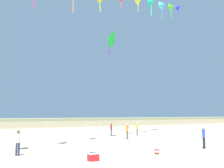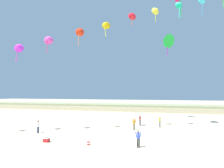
# 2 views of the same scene
# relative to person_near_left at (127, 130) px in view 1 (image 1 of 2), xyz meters

# --- Properties ---
(ground_plane) EXTENTS (240.00, 240.00, 0.00)m
(ground_plane) POSITION_rel_person_near_left_xyz_m (-0.76, -10.18, -0.92)
(ground_plane) COLOR #C1B28E
(dune_ridge) EXTENTS (120.00, 10.12, 1.67)m
(dune_ridge) POSITION_rel_person_near_left_xyz_m (-0.76, 28.65, -0.09)
(dune_ridge) COLOR tan
(dune_ridge) RESTS_ON ground
(person_near_left) EXTENTS (0.52, 0.34, 1.59)m
(person_near_left) POSITION_rel_person_near_left_xyz_m (0.00, 0.00, 0.00)
(person_near_left) COLOR #726656
(person_near_left) RESTS_ON ground
(person_near_right) EXTENTS (0.54, 0.25, 1.58)m
(person_near_right) POSITION_rel_person_near_left_xyz_m (1.78, -8.12, -0.01)
(person_near_right) COLOR black
(person_near_right) RESTS_ON ground
(person_mid_center) EXTENTS (0.26, 0.52, 1.51)m
(person_mid_center) POSITION_rel_person_near_left_xyz_m (3.13, 3.03, -0.05)
(person_mid_center) COLOR #474C56
(person_mid_center) RESTS_ON ground
(person_far_left) EXTENTS (0.26, 0.51, 1.49)m
(person_far_left) POSITION_rel_person_near_left_xyz_m (0.20, 4.02, -0.06)
(person_far_left) COLOR #282D4C
(person_far_left) RESTS_ON ground
(person_far_right) EXTENTS (0.54, 0.21, 1.54)m
(person_far_right) POSITION_rel_person_near_left_xyz_m (-10.78, -5.17, -0.03)
(person_far_right) COLOR #282D4C
(person_far_right) RESTS_ON ground
(large_kite_mid_trail) EXTENTS (2.98, 2.92, 4.21)m
(large_kite_mid_trail) POSITION_rel_person_near_left_xyz_m (4.21, 12.64, 13.73)
(large_kite_mid_trail) COLOR green
(beach_cooler) EXTENTS (0.58, 0.41, 0.46)m
(beach_cooler) POSITION_rel_person_near_left_xyz_m (-7.25, -8.67, -0.71)
(beach_cooler) COLOR red
(beach_cooler) RESTS_ON ground
(beach_ball) EXTENTS (0.36, 0.36, 0.36)m
(beach_ball) POSITION_rel_person_near_left_xyz_m (-2.84, -8.52, -0.74)
(beach_ball) COLOR red
(beach_ball) RESTS_ON ground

